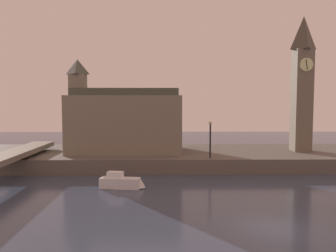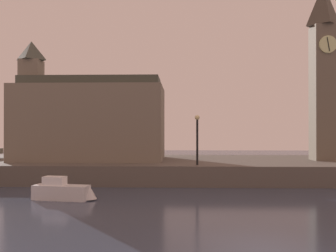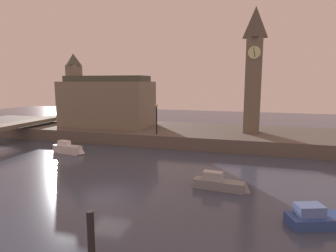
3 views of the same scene
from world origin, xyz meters
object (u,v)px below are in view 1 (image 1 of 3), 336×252
object	(u,v)px
clock_tower	(302,82)
boat_ferry_white	(123,182)
parliament_hall	(123,121)
streetlamp	(210,135)

from	to	relation	value
clock_tower	boat_ferry_white	world-z (taller)	clock_tower
parliament_hall	streetlamp	xyz separation A→B (m)	(9.19, -4.55, -1.16)
streetlamp	boat_ferry_white	world-z (taller)	streetlamp
clock_tower	parliament_hall	size ratio (longest dim) A/B	1.21
boat_ferry_white	streetlamp	bearing A→B (deg)	36.96
clock_tower	streetlamp	xyz separation A→B (m)	(-10.92, -4.53, -5.50)
parliament_hall	boat_ferry_white	world-z (taller)	parliament_hall
clock_tower	boat_ferry_white	xyz separation A→B (m)	(-18.96, -10.58, -8.80)
parliament_hall	boat_ferry_white	bearing A→B (deg)	-83.81
parliament_hall	boat_ferry_white	size ratio (longest dim) A/B	3.20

